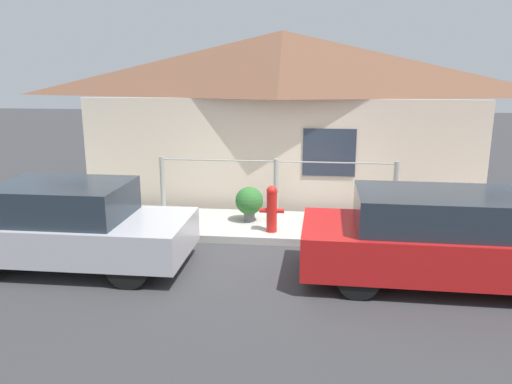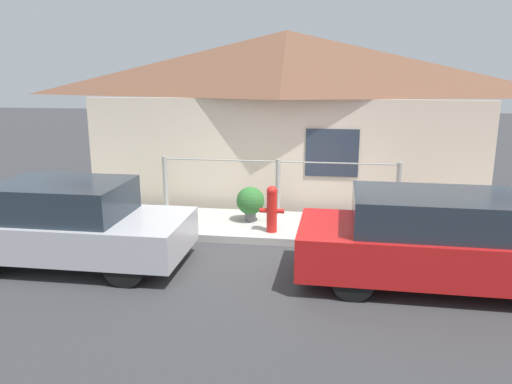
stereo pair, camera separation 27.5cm
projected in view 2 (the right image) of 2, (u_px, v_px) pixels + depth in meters
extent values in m
plane|color=#38383A|center=(268.00, 246.00, 8.85)|extent=(60.00, 60.00, 0.00)
cube|color=#B2AFA8|center=(274.00, 227.00, 9.68)|extent=(24.00, 1.77, 0.14)
cube|color=beige|center=(281.00, 157.00, 10.65)|extent=(8.60, 0.12, 2.46)
cube|color=#2D3847|center=(332.00, 153.00, 10.40)|extent=(1.10, 0.04, 1.00)
pyramid|color=brown|center=(286.00, 64.00, 11.18)|extent=(9.00, 2.20, 1.43)
cylinder|color=#999993|center=(166.00, 183.00, 10.58)|extent=(0.10, 0.10, 1.14)
cylinder|color=#999993|center=(278.00, 186.00, 10.24)|extent=(0.10, 0.10, 1.14)
cylinder|color=#999993|center=(398.00, 190.00, 9.90)|extent=(0.10, 0.10, 1.14)
cylinder|color=#999993|center=(278.00, 162.00, 10.12)|extent=(4.80, 0.03, 0.03)
cube|color=#B7B7BC|center=(75.00, 233.00, 7.92)|extent=(3.61, 1.64, 0.56)
cube|color=#232D38|center=(63.00, 199.00, 7.81)|extent=(1.99, 1.44, 0.54)
cylinder|color=black|center=(158.00, 234.00, 8.48)|extent=(0.63, 0.20, 0.63)
cylinder|color=black|center=(125.00, 265.00, 7.14)|extent=(0.63, 0.20, 0.63)
cylinder|color=black|center=(36.00, 228.00, 8.79)|extent=(0.63, 0.20, 0.63)
cube|color=red|center=(445.00, 250.00, 7.11)|extent=(4.19, 1.71, 0.62)
cube|color=#232D38|center=(436.00, 212.00, 7.01)|extent=(2.32, 1.48, 0.51)
cylinder|color=black|center=(351.00, 245.00, 8.04)|extent=(0.58, 0.21, 0.58)
cylinder|color=black|center=(353.00, 279.00, 6.71)|extent=(0.58, 0.21, 0.58)
cylinder|color=red|center=(272.00, 213.00, 9.09)|extent=(0.19, 0.19, 0.72)
sphere|color=red|center=(272.00, 191.00, 9.00)|extent=(0.20, 0.20, 0.20)
cylinder|color=red|center=(264.00, 210.00, 9.11)|extent=(0.17, 0.09, 0.09)
cylinder|color=red|center=(279.00, 211.00, 9.07)|extent=(0.17, 0.09, 0.09)
cylinder|color=slate|center=(250.00, 216.00, 9.80)|extent=(0.21, 0.21, 0.21)
sphere|color=#2D6B2D|center=(250.00, 201.00, 9.73)|extent=(0.55, 0.55, 0.55)
cylinder|color=slate|center=(131.00, 210.00, 10.33)|extent=(0.20, 0.20, 0.15)
sphere|color=#4C8E3D|center=(130.00, 200.00, 10.27)|extent=(0.39, 0.39, 0.39)
cylinder|color=#9E5638|center=(417.00, 220.00, 9.49)|extent=(0.23, 0.23, 0.22)
sphere|color=#2D6B2D|center=(418.00, 208.00, 9.43)|extent=(0.38, 0.38, 0.38)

